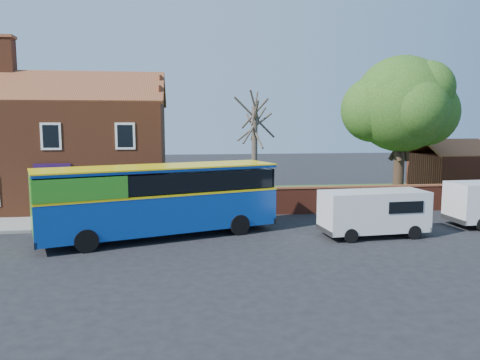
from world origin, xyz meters
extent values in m
plane|color=black|center=(0.00, 0.00, 0.00)|extent=(120.00, 120.00, 0.00)
cube|color=gray|center=(-7.00, 5.75, 0.06)|extent=(18.00, 3.50, 0.12)
cube|color=slate|center=(-7.00, 4.00, 0.07)|extent=(18.00, 0.15, 0.14)
cube|color=#426B28|center=(13.00, 13.00, 0.02)|extent=(26.00, 12.00, 0.04)
cube|color=brown|center=(-7.00, 11.50, 3.25)|extent=(12.00, 8.00, 6.50)
cube|color=brown|center=(-7.00, 9.50, 7.50)|extent=(12.30, 4.08, 2.16)
cube|color=brown|center=(-7.00, 13.50, 7.50)|extent=(12.30, 4.08, 2.16)
cube|color=brown|center=(-10.40, 11.50, 9.40)|extent=(0.90, 0.90, 2.20)
cube|color=black|center=(-7.00, 7.47, 4.60)|extent=(1.10, 0.06, 1.50)
cube|color=#4C0F19|center=(-7.00, 7.45, 1.10)|extent=(0.95, 0.04, 2.10)
cube|color=silver|center=(-7.00, 7.47, 1.15)|extent=(1.20, 0.06, 2.30)
cube|color=#240D3B|center=(-7.00, 7.44, 2.80)|extent=(2.00, 0.06, 0.60)
cube|color=maroon|center=(13.00, 7.00, 0.75)|extent=(22.00, 0.30, 1.50)
cube|color=brown|center=(13.00, 7.00, 1.55)|extent=(22.00, 0.38, 0.10)
cube|color=maroon|center=(22.00, 13.00, 1.50)|extent=(8.00, 5.00, 3.00)
cube|color=brown|center=(22.00, 14.25, 3.55)|extent=(8.20, 2.56, 1.24)
cube|color=#0E3B9B|center=(-0.96, 2.36, 1.26)|extent=(11.30, 6.07, 1.75)
cube|color=yellow|center=(-0.96, 2.36, 2.13)|extent=(11.32, 6.09, 0.10)
cube|color=black|center=(-0.96, 2.36, 2.66)|extent=(10.89, 5.95, 0.87)
cube|color=#339320|center=(-4.41, 1.22, 2.66)|extent=(4.42, 3.82, 0.93)
cube|color=#0E3B9B|center=(-0.96, 2.36, 3.25)|extent=(11.30, 6.07, 0.14)
cube|color=yellow|center=(-0.96, 2.36, 3.33)|extent=(11.35, 6.12, 0.06)
cylinder|color=black|center=(-3.89, 0.03, 0.49)|extent=(1.03, 0.58, 0.99)
cylinder|color=black|center=(-4.71, 2.48, 0.49)|extent=(1.03, 0.58, 0.99)
cylinder|color=black|center=(2.78, 2.24, 0.49)|extent=(1.03, 0.58, 0.99)
cylinder|color=black|center=(1.97, 4.70, 0.49)|extent=(1.03, 0.58, 0.99)
cube|color=silver|center=(9.02, 1.15, 1.23)|extent=(5.05, 2.33, 1.87)
cube|color=black|center=(11.23, 1.32, 1.52)|extent=(0.21, 1.67, 0.74)
cube|color=black|center=(11.43, 1.33, 0.39)|extent=(0.25, 1.97, 0.24)
cylinder|color=black|center=(7.53, 0.11, 0.32)|extent=(0.66, 0.27, 0.65)
cylinder|color=black|center=(7.39, 1.95, 0.32)|extent=(0.66, 0.27, 0.65)
cylinder|color=black|center=(10.66, 0.35, 0.32)|extent=(0.66, 0.27, 0.65)
cylinder|color=black|center=(10.52, 2.19, 0.32)|extent=(0.66, 0.27, 0.65)
cylinder|color=black|center=(14.77, 3.39, 0.34)|extent=(0.70, 0.24, 0.69)
cylinder|color=black|center=(14.63, 10.04, 2.01)|extent=(0.70, 0.70, 4.03)
sphere|color=#497A26|center=(14.63, 10.04, 6.57)|extent=(6.31, 6.31, 6.31)
sphere|color=#497A26|center=(16.47, 10.39, 6.04)|extent=(4.56, 4.56, 4.56)
sphere|color=#497A26|center=(12.96, 10.56, 6.22)|extent=(4.38, 4.38, 4.38)
cylinder|color=#4C4238|center=(4.60, 8.84, 3.17)|extent=(0.36, 0.36, 6.34)
cylinder|color=#4C4238|center=(4.60, 8.84, 5.43)|extent=(0.37, 3.09, 2.49)
cylinder|color=#4C4238|center=(4.60, 8.84, 5.21)|extent=(1.61, 2.28, 2.28)
cylinder|color=#4C4238|center=(4.60, 8.84, 5.66)|extent=(2.59, 1.19, 2.53)
camera|label=1|loc=(-0.10, -19.50, 5.35)|focal=35.00mm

